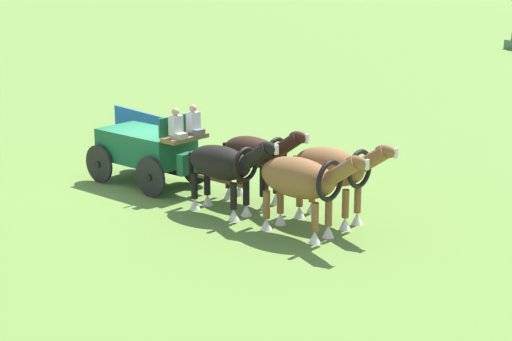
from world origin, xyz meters
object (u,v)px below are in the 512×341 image
at_px(show_wagon, 150,148).
at_px(draft_horse_rear_near, 256,155).
at_px(draft_horse_lead_near, 333,169).
at_px(draft_horse_rear_off, 224,165).
at_px(draft_horse_lead_off, 302,180).

relative_size(show_wagon, draft_horse_rear_near, 1.98).
bearing_deg(show_wagon, draft_horse_lead_near, 21.43).
height_order(draft_horse_rear_off, draft_horse_lead_off, draft_horse_lead_off).
bearing_deg(draft_horse_rear_off, show_wagon, -174.87).
bearing_deg(show_wagon, draft_horse_rear_off, 5.13).
relative_size(show_wagon, draft_horse_rear_off, 1.92).
distance_m(draft_horse_rear_off, draft_horse_lead_near, 2.90).
bearing_deg(draft_horse_lead_near, draft_horse_rear_near, -164.58).
bearing_deg(draft_horse_rear_near, draft_horse_rear_off, -74.99).
relative_size(show_wagon, draft_horse_lead_off, 1.84).
xyz_separation_m(draft_horse_rear_near, draft_horse_lead_near, (2.48, 0.68, 0.05)).
height_order(draft_horse_rear_near, draft_horse_lead_off, draft_horse_lead_off).
distance_m(draft_horse_rear_off, draft_horse_lead_off, 2.58).
relative_size(draft_horse_rear_off, draft_horse_lead_off, 0.96).
relative_size(draft_horse_lead_near, draft_horse_lead_off, 0.97).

